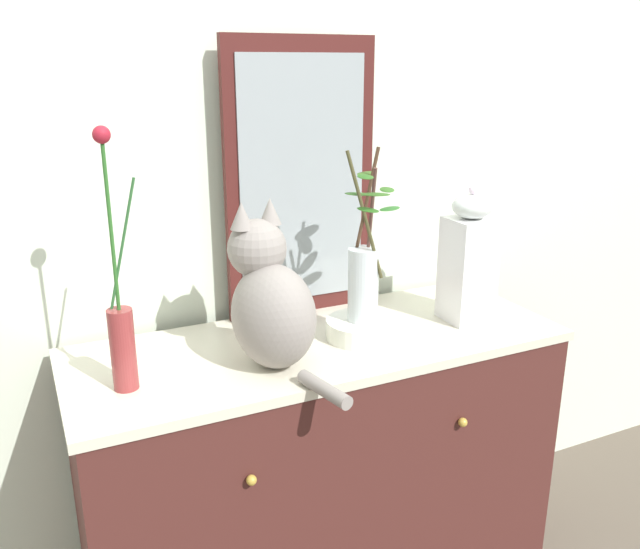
% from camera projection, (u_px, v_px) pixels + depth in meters
% --- Properties ---
extents(wall_back, '(4.40, 0.08, 2.60)m').
position_uv_depth(wall_back, '(272.00, 146.00, 1.85)').
color(wall_back, silver).
rests_on(wall_back, ground_plane).
extents(sideboard, '(1.29, 0.50, 0.83)m').
position_uv_depth(sideboard, '(320.00, 476.00, 1.85)').
color(sideboard, '#47211D').
rests_on(sideboard, ground_plane).
extents(mirror_leaning, '(0.43, 0.03, 0.76)m').
position_uv_depth(mirror_leaning, '(301.00, 181.00, 1.81)').
color(mirror_leaning, '#451917').
rests_on(mirror_leaning, sideboard).
extents(cat_sitting, '(0.23, 0.40, 0.39)m').
position_uv_depth(cat_sitting, '(270.00, 301.00, 1.54)').
color(cat_sitting, gray).
rests_on(cat_sitting, sideboard).
extents(vase_slim_green, '(0.09, 0.06, 0.57)m').
position_uv_depth(vase_slim_green, '(121.00, 330.00, 1.42)').
color(vase_slim_green, maroon).
rests_on(vase_slim_green, sideboard).
extents(bowl_porcelain, '(0.19, 0.19, 0.05)m').
position_uv_depth(bowl_porcelain, '(362.00, 329.00, 1.73)').
color(bowl_porcelain, white).
rests_on(bowl_porcelain, sideboard).
extents(vase_glass_clear, '(0.17, 0.21, 0.45)m').
position_uv_depth(vase_glass_clear, '(364.00, 274.00, 1.68)').
color(vase_glass_clear, silver).
rests_on(vase_glass_clear, bowl_porcelain).
extents(jar_lidded_porcelain, '(0.12, 0.12, 0.38)m').
position_uv_depth(jar_lidded_porcelain, '(468.00, 260.00, 1.81)').
color(jar_lidded_porcelain, white).
rests_on(jar_lidded_porcelain, sideboard).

